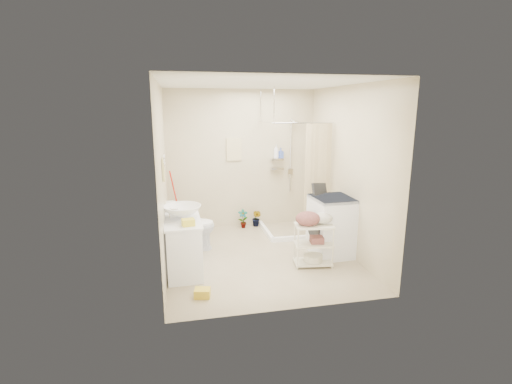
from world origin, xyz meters
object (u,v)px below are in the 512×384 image
at_px(vanity, 184,247).
at_px(laundry_rack, 314,241).
at_px(toilet, 190,226).
at_px(washing_machine, 333,226).

bearing_deg(vanity, laundry_rack, -5.57).
xyz_separation_m(vanity, toilet, (0.12, 0.87, 0.01)).
bearing_deg(laundry_rack, washing_machine, 45.77).
bearing_deg(laundry_rack, vanity, -175.71).
distance_m(washing_machine, laundry_rack, 0.57).
distance_m(toilet, washing_machine, 2.28).
height_order(vanity, toilet, toilet).
bearing_deg(laundry_rack, toilet, 158.38).
height_order(vanity, laundry_rack, vanity).
relative_size(toilet, washing_machine, 0.86).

